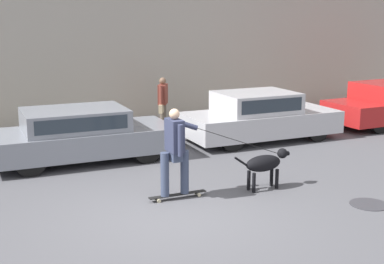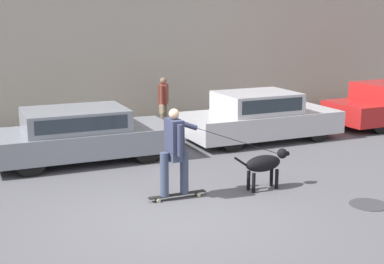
{
  "view_description": "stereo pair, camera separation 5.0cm",
  "coord_description": "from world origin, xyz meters",
  "px_view_note": "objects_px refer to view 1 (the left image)",
  "views": [
    {
      "loc": [
        -3.43,
        -7.94,
        3.38
      ],
      "look_at": [
        1.27,
        1.94,
        0.95
      ],
      "focal_mm": 50.0,
      "sensor_mm": 36.0,
      "label": 1
    },
    {
      "loc": [
        -3.39,
        -7.96,
        3.38
      ],
      "look_at": [
        1.27,
        1.94,
        0.95
      ],
      "focal_mm": 50.0,
      "sensor_mm": 36.0,
      "label": 2
    }
  ],
  "objects_px": {
    "skateboarder": "(175,149)",
    "pedestrian_with_bag": "(163,102)",
    "parked_car_2": "(259,117)",
    "dog": "(265,164)",
    "parked_car_1": "(81,135)"
  },
  "relations": [
    {
      "from": "parked_car_2",
      "to": "skateboarder",
      "type": "bearing_deg",
      "value": -138.35
    },
    {
      "from": "parked_car_1",
      "to": "skateboarder",
      "type": "xyz_separation_m",
      "value": [
        0.93,
        -3.37,
        0.35
      ]
    },
    {
      "from": "dog",
      "to": "skateboarder",
      "type": "relative_size",
      "value": 0.46
    },
    {
      "from": "parked_car_1",
      "to": "pedestrian_with_bag",
      "type": "relative_size",
      "value": 2.79
    },
    {
      "from": "dog",
      "to": "skateboarder",
      "type": "xyz_separation_m",
      "value": [
        -1.82,
        0.22,
        0.45
      ]
    },
    {
      "from": "parked_car_2",
      "to": "skateboarder",
      "type": "distance_m",
      "value": 5.22
    },
    {
      "from": "skateboarder",
      "to": "parked_car_2",
      "type": "bearing_deg",
      "value": 41.45
    },
    {
      "from": "skateboarder",
      "to": "pedestrian_with_bag",
      "type": "height_order",
      "value": "skateboarder"
    },
    {
      "from": "dog",
      "to": "pedestrian_with_bag",
      "type": "height_order",
      "value": "pedestrian_with_bag"
    },
    {
      "from": "parked_car_1",
      "to": "dog",
      "type": "bearing_deg",
      "value": -50.8
    },
    {
      "from": "dog",
      "to": "pedestrian_with_bag",
      "type": "bearing_deg",
      "value": 87.18
    },
    {
      "from": "dog",
      "to": "pedestrian_with_bag",
      "type": "distance_m",
      "value": 5.41
    },
    {
      "from": "pedestrian_with_bag",
      "to": "parked_car_1",
      "type": "bearing_deg",
      "value": 65.02
    },
    {
      "from": "parked_car_2",
      "to": "skateboarder",
      "type": "xyz_separation_m",
      "value": [
        -3.97,
        -3.37,
        0.34
      ]
    },
    {
      "from": "dog",
      "to": "pedestrian_with_bag",
      "type": "relative_size",
      "value": 0.83
    }
  ]
}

